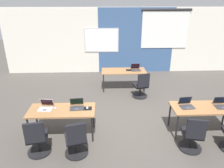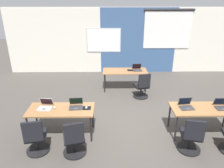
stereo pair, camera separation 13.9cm
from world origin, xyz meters
name	(u,v)px [view 1 (the left image)]	position (x,y,z in m)	size (l,w,h in m)	color
ground_plane	(130,120)	(0.00, 0.00, 0.00)	(24.00, 24.00, 0.00)	#47423D
back_wall_assembly	(121,41)	(0.03, 4.20, 1.41)	(10.00, 0.27, 2.80)	silver
desk_near_left	(62,112)	(-1.75, -0.60, 0.66)	(1.60, 0.70, 0.72)	olive
desk_near_right	(204,109)	(1.75, -0.60, 0.66)	(1.60, 0.70, 0.72)	olive
desk_far_center	(124,72)	(0.00, 2.20, 0.66)	(1.60, 0.70, 0.72)	olive
laptop_near_left_inner	(77,106)	(-1.39, -0.50, 0.77)	(0.36, 0.34, 0.22)	#333338
mousepad_near_left_inner	(87,108)	(-1.13, -0.57, 0.72)	(0.22, 0.19, 0.00)	black
mouse_near_left_inner	(87,108)	(-1.13, -0.57, 0.74)	(0.06, 0.10, 0.03)	#B2B2B7
chair_near_left_inner	(76,141)	(-1.33, -1.37, 0.38)	(0.54, 0.59, 0.92)	black
laptop_near_left_end	(46,107)	(-2.14, -0.53, 0.77)	(0.36, 0.35, 0.22)	#B7B7BC
mouse_near_left_end	(55,108)	(-1.91, -0.55, 0.74)	(0.07, 0.11, 0.03)	#B2B2B7
chair_near_left_end	(37,140)	(-2.18, -1.30, 0.38)	(0.52, 0.57, 0.92)	black
laptop_near_right_end	(221,104)	(2.18, -0.58, 0.77)	(0.34, 0.31, 0.23)	#333338
laptop_near_right_inner	(186,105)	(1.31, -0.55, 0.77)	(0.36, 0.33, 0.23)	#333338
chair_near_right_inner	(192,136)	(1.23, -1.30, 0.38)	(0.52, 0.57, 0.92)	black
laptop_far_right	(136,69)	(0.45, 2.24, 0.77)	(0.35, 0.33, 0.23)	#333338
mousepad_far_right	(129,70)	(0.20, 2.23, 0.72)	(0.22, 0.19, 0.00)	black
mouse_far_right	(129,70)	(0.20, 2.23, 0.74)	(0.06, 0.10, 0.03)	black
chair_far_right	(141,87)	(0.53, 1.44, 0.38)	(0.53, 0.59, 0.92)	black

